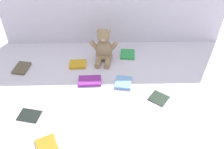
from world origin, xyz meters
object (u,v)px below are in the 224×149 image
object	(u,v)px
teddy_bear	(104,48)
book_case_0	(123,83)
book_case_7	(90,81)
book_case_4	(47,146)
book_case_3	(22,68)
book_case_5	(29,115)
book_case_1	(78,64)
book_case_6	(128,54)
book_case_2	(159,98)

from	to	relation	value
teddy_bear	book_case_0	size ratio (longest dim) A/B	2.13
book_case_0	book_case_7	world-z (taller)	same
book_case_0	book_case_4	world-z (taller)	book_case_0
book_case_3	book_case_5	distance (m)	0.41
book_case_1	book_case_4	size ratio (longest dim) A/B	0.98
book_case_3	book_case_7	distance (m)	0.46
book_case_1	book_case_3	size ratio (longest dim) A/B	0.91
book_case_1	book_case_6	world-z (taller)	book_case_1
teddy_bear	book_case_7	distance (m)	0.26
book_case_4	book_case_5	distance (m)	0.23
teddy_bear	book_case_4	world-z (taller)	teddy_bear
book_case_1	book_case_2	xyz separation A→B (m)	(0.48, -0.31, -0.01)
book_case_3	book_case_4	xyz separation A→B (m)	(0.26, -0.58, -0.00)
book_case_2	book_case_5	size ratio (longest dim) A/B	0.85
book_case_3	teddy_bear	bearing A→B (deg)	21.52
book_case_2	book_case_6	distance (m)	0.44
book_case_0	book_case_7	xyz separation A→B (m)	(-0.20, 0.02, -0.00)
book_case_0	book_case_6	xyz separation A→B (m)	(0.05, 0.29, -0.00)
book_case_5	book_case_0	bearing A→B (deg)	127.37
teddy_bear	book_case_3	bearing A→B (deg)	-162.81
book_case_3	book_case_7	xyz separation A→B (m)	(0.44, -0.13, 0.00)
book_case_1	book_case_5	xyz separation A→B (m)	(-0.22, -0.42, -0.01)
book_case_1	book_case_7	xyz separation A→B (m)	(0.09, -0.16, -0.00)
book_case_6	book_case_7	bearing A→B (deg)	-127.44
book_case_7	book_case_0	bearing A→B (deg)	82.25
teddy_bear	book_case_0	distance (m)	0.29
teddy_bear	book_case_6	size ratio (longest dim) A/B	2.09
book_case_1	book_case_2	size ratio (longest dim) A/B	1.11
book_case_0	book_case_7	distance (m)	0.20
book_case_0	book_case_3	bearing A→B (deg)	-4.06
book_case_4	book_case_0	bearing A→B (deg)	-156.22
book_case_2	book_case_7	world-z (taller)	book_case_7
book_case_5	book_case_1	bearing A→B (deg)	164.72
teddy_bear	book_case_0	xyz separation A→B (m)	(0.12, -0.25, -0.08)
book_case_1	book_case_5	bearing A→B (deg)	-29.81
book_case_2	book_case_5	bearing A→B (deg)	-134.22
book_case_1	book_case_6	size ratio (longest dim) A/B	0.98
teddy_bear	book_case_4	xyz separation A→B (m)	(-0.27, -0.68, -0.08)
book_case_0	book_case_6	world-z (taller)	book_case_0
teddy_bear	book_case_3	world-z (taller)	teddy_bear
book_case_1	book_case_5	size ratio (longest dim) A/B	0.94
teddy_bear	book_case_1	distance (m)	0.20
book_case_0	book_case_6	distance (m)	0.29
book_case_4	book_case_1	bearing A→B (deg)	-123.03
book_case_2	book_case_3	xyz separation A→B (m)	(-0.84, 0.28, 0.00)
book_case_1	book_case_4	bearing A→B (deg)	-10.94
teddy_bear	book_case_2	bearing A→B (deg)	-44.16
book_case_2	book_case_6	size ratio (longest dim) A/B	0.89
book_case_0	book_case_1	bearing A→B (deg)	-23.03
book_case_0	book_case_4	xyz separation A→B (m)	(-0.38, -0.43, -0.00)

